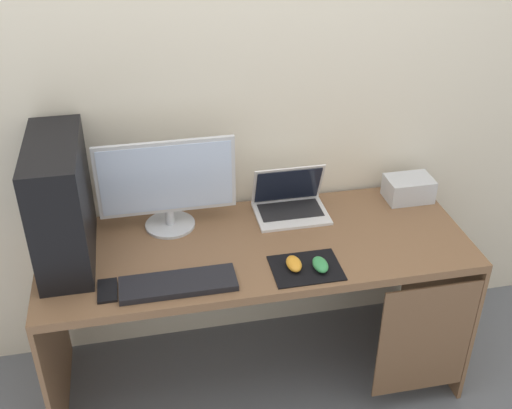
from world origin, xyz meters
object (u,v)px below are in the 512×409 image
Objects in this scene: pc_tower at (61,202)px; cell_phone at (107,291)px; projector at (409,188)px; monitor at (167,185)px; mouse_left at (294,264)px; mouse_right at (320,265)px; laptop at (290,203)px; keyboard at (178,284)px.

pc_tower is 3.78× the size of cell_phone.
cell_phone is (-1.31, -0.39, -0.05)m from projector.
monitor is 5.72× the size of mouse_left.
monitor is 0.49m from cell_phone.
mouse_left is 0.74× the size of cell_phone.
cell_phone is (-0.78, 0.03, -0.02)m from mouse_right.
laptop is at bearing 77.95° from mouse_left.
cell_phone is (0.14, -0.25, -0.23)m from pc_tower.
mouse_left is (0.82, -0.25, -0.22)m from pc_tower.
mouse_right is (-0.53, -0.42, -0.03)m from projector.
projector is 2.08× the size of mouse_left.
cell_phone is at bearing -163.26° from projector.
laptop is 0.54m from projector.
pc_tower is 0.89× the size of monitor.
laptop is 0.40m from mouse_left.
mouse_left is (0.43, 0.02, 0.01)m from keyboard.
pc_tower is 1.46m from projector.
keyboard is (0.39, -0.27, -0.23)m from pc_tower.
monitor is 4.22× the size of cell_phone.
projector is at bearing 21.41° from keyboard.
laptop is (0.91, 0.14, -0.20)m from pc_tower.
keyboard reaches higher than cell_phone.
laptop is 0.42m from mouse_right.
laptop is (0.51, 0.01, -0.16)m from monitor.
keyboard is at bearing -158.59° from projector.
pc_tower is at bearing -171.46° from laptop.
monitor is at bearing 17.12° from pc_tower.
projector is 1.14m from keyboard.
keyboard is (-1.06, -0.41, -0.04)m from projector.
mouse_left is at bearing 2.64° from keyboard.
mouse_left is 0.68m from cell_phone.
laptop is at bearing 26.89° from cell_phone.
mouse_left is at bearing -17.18° from pc_tower.
mouse_right is (0.52, -0.40, -0.18)m from monitor.
mouse_right is (0.92, -0.28, -0.22)m from pc_tower.
mouse_left is at bearing -41.28° from monitor.
keyboard is at bearing -4.84° from cell_phone.
laptop is 3.16× the size of mouse_right.
mouse_left reaches higher than keyboard.
laptop is 3.16× the size of mouse_left.
projector is 0.67m from mouse_right.
keyboard is at bearing -90.85° from monitor.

